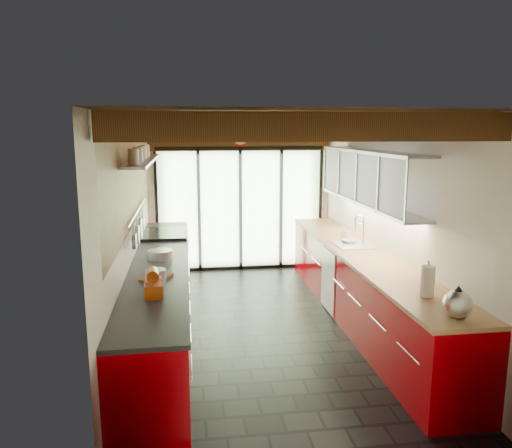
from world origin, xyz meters
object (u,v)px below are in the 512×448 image
Objects in this scene: stand_mixer at (153,284)px; kettle at (458,303)px; bowl at (349,241)px; paper_towel at (428,282)px; soap_bottle at (345,233)px.

kettle reaches higher than stand_mixer.
bowl is at bearing 36.33° from stand_mixer.
stand_mixer is 0.88× the size of paper_towel.
soap_bottle reaches higher than bowl.
bowl is (0.00, -0.20, -0.07)m from soap_bottle.
bowl is at bearing 90.00° from paper_towel.
kettle is at bearing -20.02° from stand_mixer.
stand_mixer is at bearing 171.05° from paper_towel.
stand_mixer is 3.15m from bowl.
soap_bottle is (0.00, 2.47, -0.05)m from paper_towel.
paper_towel is 2.27m from bowl.
kettle is at bearing -90.00° from bowl.
kettle reaches higher than soap_bottle.
paper_towel reaches higher than bowl.
paper_towel reaches higher than kettle.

